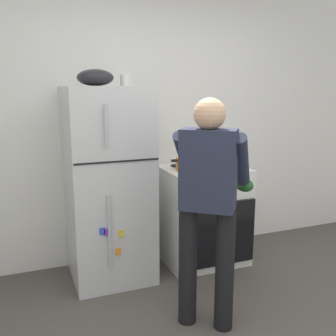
{
  "coord_description": "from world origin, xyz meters",
  "views": [
    {
      "loc": [
        -1.16,
        -1.63,
        1.66
      ],
      "look_at": [
        0.0,
        1.32,
        1.0
      ],
      "focal_mm": 41.4,
      "sensor_mm": 36.0,
      "label": 1
    }
  ],
  "objects_px": {
    "coffee_mug": "(125,80)",
    "mixing_bowl": "(95,78)",
    "pepper_mill": "(221,154)",
    "person_cook": "(209,194)",
    "stove_range": "(203,215)",
    "red_pot": "(190,163)",
    "refrigerator": "(109,185)"
  },
  "relations": [
    {
      "from": "pepper_mill",
      "to": "person_cook",
      "type": "bearing_deg",
      "value": -122.52
    },
    {
      "from": "mixing_bowl",
      "to": "stove_range",
      "type": "bearing_deg",
      "value": -0.6
    },
    {
      "from": "stove_range",
      "to": "pepper_mill",
      "type": "height_order",
      "value": "pepper_mill"
    },
    {
      "from": "person_cook",
      "to": "pepper_mill",
      "type": "distance_m",
      "value": 1.37
    },
    {
      "from": "pepper_mill",
      "to": "stove_range",
      "type": "bearing_deg",
      "value": -144.96
    },
    {
      "from": "refrigerator",
      "to": "stove_range",
      "type": "bearing_deg",
      "value": -0.63
    },
    {
      "from": "coffee_mug",
      "to": "mixing_bowl",
      "type": "relative_size",
      "value": 0.38
    },
    {
      "from": "stove_range",
      "to": "refrigerator",
      "type": "bearing_deg",
      "value": 179.37
    },
    {
      "from": "stove_range",
      "to": "pepper_mill",
      "type": "distance_m",
      "value": 0.66
    },
    {
      "from": "stove_range",
      "to": "red_pot",
      "type": "distance_m",
      "value": 0.55
    },
    {
      "from": "red_pot",
      "to": "mixing_bowl",
      "type": "bearing_deg",
      "value": 176.54
    },
    {
      "from": "pepper_mill",
      "to": "mixing_bowl",
      "type": "distance_m",
      "value": 1.49
    },
    {
      "from": "stove_range",
      "to": "red_pot",
      "type": "bearing_deg",
      "value": -166.08
    },
    {
      "from": "pepper_mill",
      "to": "mixing_bowl",
      "type": "relative_size",
      "value": 0.51
    },
    {
      "from": "stove_range",
      "to": "coffee_mug",
      "type": "distance_m",
      "value": 1.45
    },
    {
      "from": "coffee_mug",
      "to": "pepper_mill",
      "type": "bearing_deg",
      "value": 8.34
    },
    {
      "from": "pepper_mill",
      "to": "coffee_mug",
      "type": "bearing_deg",
      "value": -171.66
    },
    {
      "from": "coffee_mug",
      "to": "pepper_mill",
      "type": "height_order",
      "value": "coffee_mug"
    },
    {
      "from": "mixing_bowl",
      "to": "refrigerator",
      "type": "bearing_deg",
      "value": -0.22
    },
    {
      "from": "mixing_bowl",
      "to": "pepper_mill",
      "type": "bearing_deg",
      "value": 8.84
    },
    {
      "from": "red_pot",
      "to": "refrigerator",
      "type": "bearing_deg",
      "value": 176.19
    },
    {
      "from": "coffee_mug",
      "to": "mixing_bowl",
      "type": "bearing_deg",
      "value": -169.22
    },
    {
      "from": "person_cook",
      "to": "pepper_mill",
      "type": "relative_size",
      "value": 10.63
    },
    {
      "from": "stove_range",
      "to": "person_cook",
      "type": "height_order",
      "value": "person_cook"
    },
    {
      "from": "coffee_mug",
      "to": "red_pot",
      "type": "bearing_deg",
      "value": -10.06
    },
    {
      "from": "pepper_mill",
      "to": "mixing_bowl",
      "type": "bearing_deg",
      "value": -171.16
    },
    {
      "from": "stove_range",
      "to": "mixing_bowl",
      "type": "relative_size",
      "value": 3.14
    },
    {
      "from": "person_cook",
      "to": "coffee_mug",
      "type": "height_order",
      "value": "coffee_mug"
    },
    {
      "from": "refrigerator",
      "to": "pepper_mill",
      "type": "height_order",
      "value": "refrigerator"
    },
    {
      "from": "refrigerator",
      "to": "pepper_mill",
      "type": "xyz_separation_m",
      "value": [
        1.21,
        0.2,
        0.17
      ]
    },
    {
      "from": "person_cook",
      "to": "mixing_bowl",
      "type": "height_order",
      "value": "mixing_bowl"
    },
    {
      "from": "red_pot",
      "to": "pepper_mill",
      "type": "xyz_separation_m",
      "value": [
        0.46,
        0.25,
        0.02
      ]
    }
  ]
}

